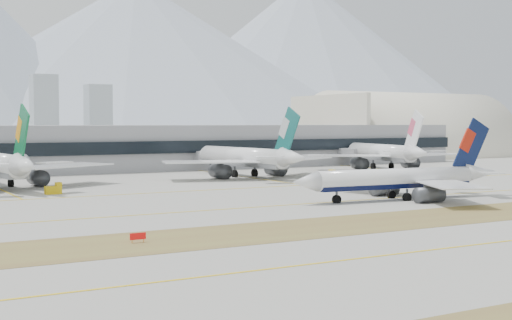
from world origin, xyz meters
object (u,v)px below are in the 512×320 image
taxiing_airliner (403,179)px  widebody_china_air (384,153)px  widebody_cathay (247,158)px  hangar (405,156)px  terminal (95,148)px

taxiing_airliner → widebody_china_air: bearing=-123.4°
widebody_cathay → hangar: size_ratio=0.63×
terminal → taxiing_airliner: bearing=-77.2°
taxiing_airliner → terminal: (-27.94, 122.86, 3.37)m
taxiing_airliner → widebody_china_air: widebody_china_air is taller
widebody_cathay → widebody_china_air: widebody_cathay is taller
widebody_cathay → terminal: bearing=23.9°
widebody_china_air → hangar: bearing=-34.1°
widebody_cathay → terminal: 61.01m
hangar → widebody_cathay: bearing=-149.6°
widebody_cathay → terminal: (-29.11, 53.58, 2.07)m
widebody_china_air → terminal: bearing=73.5°
widebody_cathay → terminal: widebody_cathay is taller
widebody_china_air → terminal: (-86.53, 46.18, 2.11)m
terminal → hangar: size_ratio=3.08×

